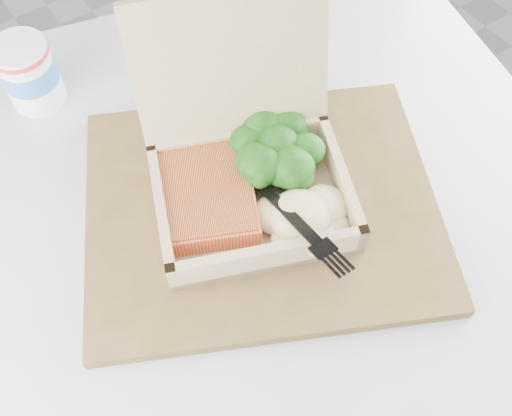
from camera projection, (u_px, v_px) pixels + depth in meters
floor at (280, 181)px, 1.50m from camera, size 4.00×4.00×0.00m
cafe_table at (264, 273)px, 0.79m from camera, size 0.89×0.89×0.71m
serving_tray at (261, 207)px, 0.62m from camera, size 0.47×0.44×0.02m
takeout_container at (246, 158)px, 0.59m from camera, size 0.26×0.27×0.19m
salmon_fillet at (207, 193)px, 0.60m from camera, size 0.14×0.16×0.03m
broccoli_pile at (277, 151)px, 0.62m from camera, size 0.11×0.11×0.04m
mashed_potatoes at (300, 217)px, 0.58m from camera, size 0.10×0.09×0.04m
plastic_fork at (274, 195)px, 0.57m from camera, size 0.02×0.16×0.03m
paper_cup at (28, 72)px, 0.68m from camera, size 0.07×0.07×0.09m
receipt at (210, 80)px, 0.73m from camera, size 0.15×0.17×0.00m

